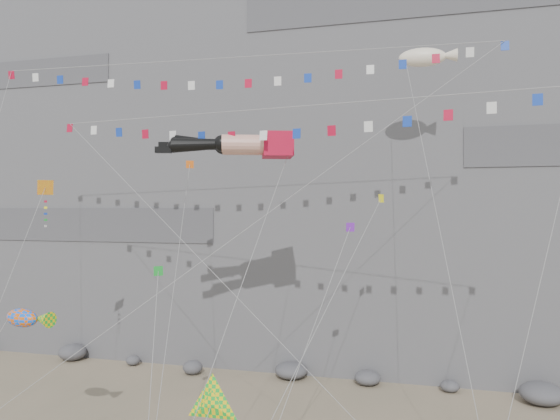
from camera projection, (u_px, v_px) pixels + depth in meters
The scene contains 13 objects.
cliff at pixel (326, 99), 57.53m from camera, with size 80.00×28.00×50.00m, color slate.
talus_boulders at pixel (291, 371), 43.08m from camera, with size 60.00×3.00×1.20m, color #5A5A5F, non-canonical shape.
legs_kite at pixel (240, 145), 32.01m from camera, with size 8.14×16.40×22.72m.
flag_banner_upper at pixel (233, 58), 34.08m from camera, with size 31.85×12.54×28.81m.
flag_banner_lower at pixel (280, 108), 29.90m from camera, with size 29.38×8.07×22.16m.
harlequin_kite at pixel (45, 188), 34.20m from camera, with size 2.03×9.79×17.09m.
fish_windsock at pixel (22, 318), 29.17m from camera, with size 4.88×4.95×9.04m.
delta_kite at pixel (212, 404), 22.84m from camera, with size 2.54×4.62×7.24m.
blimp_windsock at pixel (423, 58), 36.01m from camera, with size 5.41×15.15×27.61m.
small_kite_a at pixel (189, 169), 37.12m from camera, with size 5.53×16.00×23.01m.
small_kite_b at pixel (349, 231), 30.46m from camera, with size 3.80×11.41×16.68m.
small_kite_c at pixel (158, 274), 28.65m from camera, with size 3.64×7.84×12.74m.
small_kite_d at pixel (378, 204), 32.20m from camera, with size 6.16×15.00×20.82m.
Camera 1 is at (10.42, -24.79, 13.39)m, focal length 35.00 mm.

